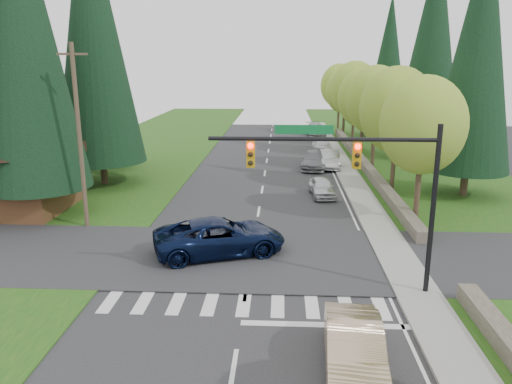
# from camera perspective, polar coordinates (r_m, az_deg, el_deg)

# --- Properties ---
(ground) EXTENTS (120.00, 120.00, 0.00)m
(ground) POSITION_cam_1_polar(r_m,az_deg,el_deg) (16.82, -2.27, -17.72)
(ground) COLOR #28282B
(ground) RESTS_ON ground
(grass_east) EXTENTS (14.00, 110.00, 0.06)m
(grass_east) POSITION_cam_1_polar(r_m,az_deg,el_deg) (37.17, 21.11, -0.33)
(grass_east) COLOR #194D14
(grass_east) RESTS_ON ground
(grass_west) EXTENTS (14.00, 110.00, 0.06)m
(grass_west) POSITION_cam_1_polar(r_m,az_deg,el_deg) (38.11, -19.28, 0.19)
(grass_west) COLOR #194D14
(grass_west) RESTS_ON ground
(cross_street) EXTENTS (120.00, 8.00, 0.10)m
(cross_street) POSITION_cam_1_polar(r_m,az_deg,el_deg) (23.94, -0.53, -7.44)
(cross_street) COLOR #28282B
(cross_street) RESTS_ON ground
(sidewalk_east) EXTENTS (1.80, 80.00, 0.13)m
(sidewalk_east) POSITION_cam_1_polar(r_m,az_deg,el_deg) (37.64, 11.33, 0.61)
(sidewalk_east) COLOR gray
(sidewalk_east) RESTS_ON ground
(curb_east) EXTENTS (0.20, 80.00, 0.13)m
(curb_east) POSITION_cam_1_polar(r_m,az_deg,el_deg) (37.52, 10.05, 0.63)
(curb_east) COLOR gray
(curb_east) RESTS_ON ground
(stone_wall_north) EXTENTS (0.70, 40.00, 0.70)m
(stone_wall_north) POSITION_cam_1_polar(r_m,az_deg,el_deg) (45.56, 12.06, 3.36)
(stone_wall_north) COLOR #4C4438
(stone_wall_north) RESTS_ON ground
(traffic_signal) EXTENTS (8.70, 0.37, 6.80)m
(traffic_signal) POSITION_cam_1_polar(r_m,az_deg,el_deg) (19.30, 11.86, 2.32)
(traffic_signal) COLOR black
(traffic_signal) RESTS_ON ground
(brown_building) EXTENTS (8.40, 8.40, 5.40)m
(brown_building) POSITION_cam_1_polar(r_m,az_deg,el_deg) (33.93, -25.97, 3.21)
(brown_building) COLOR #4C2D19
(brown_building) RESTS_ON ground
(utility_pole) EXTENTS (1.60, 0.24, 10.00)m
(utility_pole) POSITION_cam_1_polar(r_m,az_deg,el_deg) (28.57, -19.53, 6.04)
(utility_pole) COLOR #473828
(utility_pole) RESTS_ON ground
(decid_tree_0) EXTENTS (4.80, 4.80, 8.37)m
(decid_tree_0) POSITION_cam_1_polar(r_m,az_deg,el_deg) (29.41, 18.54, 7.24)
(decid_tree_0) COLOR #38281C
(decid_tree_0) RESTS_ON ground
(decid_tree_1) EXTENTS (5.20, 5.20, 8.80)m
(decid_tree_1) POSITION_cam_1_polar(r_m,az_deg,el_deg) (36.17, 15.82, 9.01)
(decid_tree_1) COLOR #38281C
(decid_tree_1) RESTS_ON ground
(decid_tree_2) EXTENTS (5.00, 5.00, 8.82)m
(decid_tree_2) POSITION_cam_1_polar(r_m,az_deg,el_deg) (42.96, 13.54, 10.13)
(decid_tree_2) COLOR #38281C
(decid_tree_2) RESTS_ON ground
(decid_tree_3) EXTENTS (5.00, 5.00, 8.55)m
(decid_tree_3) POSITION_cam_1_polar(r_m,az_deg,el_deg) (49.87, 12.20, 10.47)
(decid_tree_3) COLOR #38281C
(decid_tree_3) RESTS_ON ground
(decid_tree_4) EXTENTS (5.40, 5.40, 9.18)m
(decid_tree_4) POSITION_cam_1_polar(r_m,az_deg,el_deg) (56.78, 11.22, 11.39)
(decid_tree_4) COLOR #38281C
(decid_tree_4) RESTS_ON ground
(decid_tree_5) EXTENTS (4.80, 4.80, 8.30)m
(decid_tree_5) POSITION_cam_1_polar(r_m,az_deg,el_deg) (63.71, 10.13, 11.29)
(decid_tree_5) COLOR #38281C
(decid_tree_5) RESTS_ON ground
(decid_tree_6) EXTENTS (5.20, 5.20, 8.86)m
(decid_tree_6) POSITION_cam_1_polar(r_m,az_deg,el_deg) (70.65, 9.53, 11.89)
(decid_tree_6) COLOR #38281C
(decid_tree_6) RESTS_ON ground
(conifer_w_a) EXTENTS (6.12, 6.12, 19.80)m
(conifer_w_a) POSITION_cam_1_polar(r_m,az_deg,el_deg) (31.65, -25.15, 16.57)
(conifer_w_a) COLOR #38281C
(conifer_w_a) RESTS_ON ground
(conifer_w_b) EXTENTS (5.44, 5.44, 17.80)m
(conifer_w_b) POSITION_cam_1_polar(r_m,az_deg,el_deg) (36.54, -26.30, 14.42)
(conifer_w_b) COLOR #38281C
(conifer_w_b) RESTS_ON ground
(conifer_w_c) EXTENTS (6.46, 6.46, 20.80)m
(conifer_w_c) POSITION_cam_1_polar(r_m,az_deg,el_deg) (38.60, -18.15, 17.35)
(conifer_w_c) COLOR #38281C
(conifer_w_c) RESTS_ON ground
(conifer_w_e) EXTENTS (5.78, 5.78, 18.80)m
(conifer_w_e) POSITION_cam_1_polar(r_m,az_deg,el_deg) (44.88, -17.74, 15.62)
(conifer_w_e) COLOR #38281C
(conifer_w_e) RESTS_ON ground
(conifer_e_a) EXTENTS (5.44, 5.44, 17.80)m
(conifer_e_a) POSITION_cam_1_polar(r_m,az_deg,el_deg) (36.41, 24.09, 14.66)
(conifer_e_a) COLOR #38281C
(conifer_e_a) RESTS_ON ground
(conifer_e_b) EXTENTS (6.12, 6.12, 19.80)m
(conifer_e_b) POSITION_cam_1_polar(r_m,az_deg,el_deg) (50.07, 19.54, 15.88)
(conifer_e_b) COLOR #38281C
(conifer_e_b) RESTS_ON ground
(conifer_e_c) EXTENTS (5.10, 5.10, 16.80)m
(conifer_e_c) POSITION_cam_1_polar(r_m,az_deg,el_deg) (63.41, 14.94, 14.42)
(conifer_e_c) COLOR #38281C
(conifer_e_c) RESTS_ON ground
(sedan_champagne) EXTENTS (1.93, 4.84, 1.56)m
(sedan_champagne) POSITION_cam_1_polar(r_m,az_deg,el_deg) (15.66, 11.16, -17.31)
(sedan_champagne) COLOR #CBAB87
(sedan_champagne) RESTS_ON ground
(suv_navy) EXTENTS (6.89, 4.82, 1.75)m
(suv_navy) POSITION_cam_1_polar(r_m,az_deg,el_deg) (24.08, -4.17, -5.12)
(suv_navy) COLOR #0A1433
(suv_navy) RESTS_ON ground
(parked_car_a) EXTENTS (1.84, 3.90, 1.29)m
(parked_car_a) POSITION_cam_1_polar(r_m,az_deg,el_deg) (34.66, 7.56, 0.56)
(parked_car_a) COLOR silver
(parked_car_a) RESTS_ON ground
(parked_car_b) EXTENTS (2.55, 5.25, 1.47)m
(parked_car_b) POSITION_cam_1_polar(r_m,az_deg,el_deg) (43.72, 6.64, 3.64)
(parked_car_b) COLOR slate
(parked_car_b) RESTS_ON ground
(parked_car_c) EXTENTS (1.70, 4.62, 1.51)m
(parked_car_c) POSITION_cam_1_polar(r_m,az_deg,el_deg) (44.13, 8.43, 3.71)
(parked_car_c) COLOR #ABABB0
(parked_car_c) RESTS_ON ground
(parked_car_d) EXTENTS (1.93, 4.49, 1.51)m
(parked_car_d) POSITION_cam_1_polar(r_m,az_deg,el_deg) (51.40, 7.54, 5.27)
(parked_car_d) COLOR silver
(parked_car_d) RESTS_ON ground
(parked_car_e) EXTENTS (2.61, 5.48, 1.54)m
(parked_car_e) POSITION_cam_1_polar(r_m,az_deg,el_deg) (63.45, 6.82, 7.08)
(parked_car_e) COLOR #9C9CA0
(parked_car_e) RESTS_ON ground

